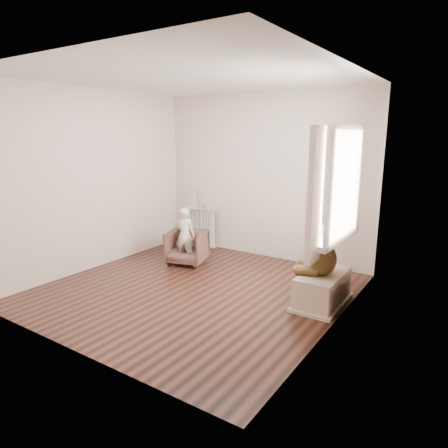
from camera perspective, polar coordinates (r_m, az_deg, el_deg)
The scene contains 19 objects.
floor at distance 5.23m, azimuth -4.15°, elevation -9.30°, with size 3.60×3.60×0.01m, color black.
ceiling at distance 4.89m, azimuth -4.67°, elevation 20.23°, with size 3.60×3.60×0.01m, color white.
back_wall at distance 6.40m, azimuth 5.60°, elevation 6.78°, with size 3.60×0.02×2.60m, color white.
front_wall at distance 3.66m, azimuth -21.93°, elevation 1.41°, with size 3.60×0.02×2.60m, color white.
left_wall at distance 6.16m, azimuth -17.83°, elevation 6.00°, with size 0.02×3.60×2.60m, color white.
right_wall at distance 4.05m, azimuth 16.16°, elevation 2.86°, with size 0.02×3.60×2.60m, color white.
window at distance 4.33m, azimuth 16.99°, elevation 5.42°, with size 0.03×0.90×1.10m, color white.
window_sill at distance 4.46m, azimuth 15.41°, elevation -1.87°, with size 0.22×1.10×0.06m, color silver.
curtain_left at distance 3.84m, azimuth 12.88°, elevation 3.87°, with size 0.06×0.26×1.30m, color beige.
curtain_right at distance 4.91m, azimuth 17.66°, elevation 5.49°, with size 0.06×0.26×1.30m, color beige.
radiator at distance 7.07m, azimuth -3.43°, elevation -0.09°, with size 0.66×0.12×0.70m, color silver.
paper_doll at distance 7.09m, azimuth -4.64°, elevation 3.78°, with size 0.19×0.02×0.32m, color beige.
tin_a at distance 6.92m, azimuth -2.50°, elevation 2.48°, with size 0.10×0.10×0.06m, color #A59E8C.
toy_vanity at distance 7.21m, azimuth -5.07°, elevation -0.79°, with size 0.31×0.22×0.49m, color silver.
armchair at distance 6.17m, azimuth -5.28°, elevation -3.29°, with size 0.56×0.57×0.52m, color #503028.
child at distance 6.08m, azimuth -5.61°, elevation -1.63°, with size 0.32×0.21×0.87m, color white.
toy_bench at distance 4.87m, azimuth 13.90°, elevation -8.84°, with size 0.43×0.81×0.38m, color beige.
teddy_bear at distance 4.68m, azimuth 13.66°, elevation -3.64°, with size 0.48×0.37×0.59m, color #3A2610, non-canonical shape.
plush_cat at distance 4.81m, azimuth 16.89°, elevation 0.67°, with size 0.14×0.23×0.19m, color #665F56, non-canonical shape.
Camera 1 is at (2.98, -3.82, 1.96)m, focal length 32.00 mm.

